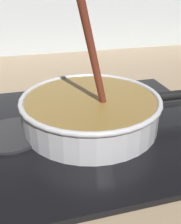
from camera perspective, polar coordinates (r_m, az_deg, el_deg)
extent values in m
cube|color=#9E8466|center=(0.54, 3.21, -9.52)|extent=(2.40, 1.60, 0.04)
cube|color=black|center=(0.58, 0.00, -3.38)|extent=(0.56, 0.48, 0.01)
torus|color=#592D0C|center=(0.58, 0.00, -2.53)|extent=(0.19, 0.19, 0.01)
cylinder|color=#262628|center=(0.56, -16.85, -4.71)|extent=(0.14, 0.14, 0.01)
cylinder|color=silver|center=(0.56, 0.00, 0.00)|extent=(0.29, 0.29, 0.07)
cylinder|color=olive|center=(0.56, 0.00, 0.36)|extent=(0.28, 0.28, 0.06)
torus|color=silver|center=(0.55, 0.00, 3.02)|extent=(0.30, 0.30, 0.01)
cylinder|color=black|center=(0.64, 18.23, 3.55)|extent=(0.12, 0.02, 0.02)
cylinder|color=beige|center=(0.52, -0.32, 0.28)|extent=(0.04, 0.04, 0.01)
cylinder|color=#EDD88C|center=(0.60, -1.60, 3.95)|extent=(0.03, 0.03, 0.01)
cylinder|color=#E5CC7A|center=(0.56, 0.32, 2.15)|extent=(0.03, 0.03, 0.01)
cylinder|color=#E5CC7A|center=(0.50, 8.44, -0.95)|extent=(0.04, 0.04, 0.01)
cylinder|color=beige|center=(0.51, -9.36, -0.38)|extent=(0.03, 0.03, 0.01)
cylinder|color=#EDD88C|center=(0.65, 4.53, 5.96)|extent=(0.03, 0.03, 0.01)
cylinder|color=beige|center=(0.65, -4.11, 5.90)|extent=(0.04, 0.04, 0.01)
cylinder|color=maroon|center=(0.46, 0.05, 14.52)|extent=(0.09, 0.07, 0.28)
cube|color=brown|center=(0.54, 3.09, 0.98)|extent=(0.05, 0.05, 0.01)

